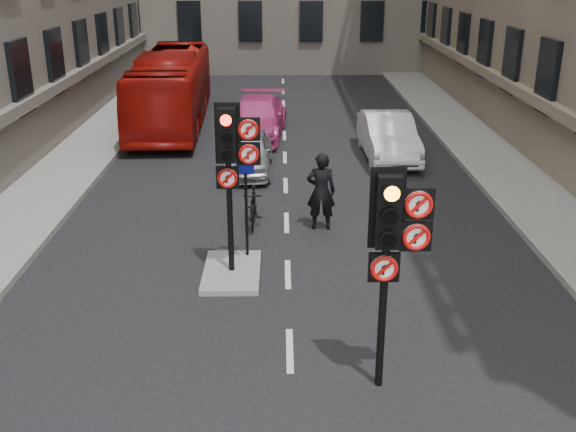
{
  "coord_description": "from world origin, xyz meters",
  "views": [
    {
      "loc": [
        -0.14,
        -8.03,
        6.37
      ],
      "look_at": [
        -0.03,
        1.74,
        2.6
      ],
      "focal_mm": 42.0,
      "sensor_mm": 36.0,
      "label": 1
    }
  ],
  "objects_px": {
    "car_white": "(388,136)",
    "motorcycle": "(253,207)",
    "motorcyclist": "(321,191)",
    "signal_far": "(232,153)",
    "car_pink": "(256,118)",
    "bus_red": "(172,89)",
    "car_silver": "(248,152)",
    "signal_near": "(393,235)",
    "info_sign": "(246,194)"
  },
  "relations": [
    {
      "from": "signal_far",
      "to": "car_pink",
      "type": "height_order",
      "value": "signal_far"
    },
    {
      "from": "signal_near",
      "to": "motorcyclist",
      "type": "height_order",
      "value": "signal_near"
    },
    {
      "from": "signal_near",
      "to": "motorcycle",
      "type": "distance_m",
      "value": 7.56
    },
    {
      "from": "car_white",
      "to": "bus_red",
      "type": "relative_size",
      "value": 0.43
    },
    {
      "from": "car_silver",
      "to": "motorcyclist",
      "type": "height_order",
      "value": "motorcyclist"
    },
    {
      "from": "bus_red",
      "to": "car_silver",
      "type": "bearing_deg",
      "value": -65.33
    },
    {
      "from": "car_silver",
      "to": "info_sign",
      "type": "bearing_deg",
      "value": -87.17
    },
    {
      "from": "car_silver",
      "to": "car_white",
      "type": "height_order",
      "value": "car_white"
    },
    {
      "from": "car_white",
      "to": "signal_far",
      "type": "bearing_deg",
      "value": -118.35
    },
    {
      "from": "signal_near",
      "to": "signal_far",
      "type": "relative_size",
      "value": 1.0
    },
    {
      "from": "signal_far",
      "to": "bus_red",
      "type": "xyz_separation_m",
      "value": [
        -3.39,
        13.97,
        -1.26
      ]
    },
    {
      "from": "bus_red",
      "to": "info_sign",
      "type": "height_order",
      "value": "bus_red"
    },
    {
      "from": "car_silver",
      "to": "bus_red",
      "type": "distance_m",
      "value": 7.36
    },
    {
      "from": "car_white",
      "to": "motorcyclist",
      "type": "relative_size",
      "value": 2.29
    },
    {
      "from": "car_pink",
      "to": "motorcycle",
      "type": "bearing_deg",
      "value": -83.71
    },
    {
      "from": "car_silver",
      "to": "car_white",
      "type": "bearing_deg",
      "value": 18.52
    },
    {
      "from": "signal_far",
      "to": "info_sign",
      "type": "distance_m",
      "value": 1.37
    },
    {
      "from": "car_pink",
      "to": "bus_red",
      "type": "bearing_deg",
      "value": 153.15
    },
    {
      "from": "signal_far",
      "to": "bus_red",
      "type": "relative_size",
      "value": 0.34
    },
    {
      "from": "car_pink",
      "to": "motorcyclist",
      "type": "relative_size",
      "value": 2.54
    },
    {
      "from": "signal_near",
      "to": "car_white",
      "type": "height_order",
      "value": "signal_near"
    },
    {
      "from": "car_white",
      "to": "motorcycle",
      "type": "xyz_separation_m",
      "value": [
        -4.3,
        -6.08,
        -0.26
      ]
    },
    {
      "from": "car_white",
      "to": "bus_red",
      "type": "height_order",
      "value": "bus_red"
    },
    {
      "from": "info_sign",
      "to": "car_pink",
      "type": "bearing_deg",
      "value": 89.42
    },
    {
      "from": "signal_far",
      "to": "motorcyclist",
      "type": "height_order",
      "value": "signal_far"
    },
    {
      "from": "car_white",
      "to": "car_silver",
      "type": "bearing_deg",
      "value": -163.16
    },
    {
      "from": "signal_far",
      "to": "car_pink",
      "type": "relative_size",
      "value": 0.72
    },
    {
      "from": "car_pink",
      "to": "motorcyclist",
      "type": "bearing_deg",
      "value": -73.44
    },
    {
      "from": "signal_near",
      "to": "bus_red",
      "type": "xyz_separation_m",
      "value": [
        -5.99,
        17.97,
        -1.14
      ]
    },
    {
      "from": "car_pink",
      "to": "info_sign",
      "type": "height_order",
      "value": "info_sign"
    },
    {
      "from": "car_white",
      "to": "motorcyclist",
      "type": "height_order",
      "value": "motorcyclist"
    },
    {
      "from": "motorcycle",
      "to": "motorcyclist",
      "type": "xyz_separation_m",
      "value": [
        1.68,
        -0.26,
        0.5
      ]
    },
    {
      "from": "signal_near",
      "to": "car_pink",
      "type": "xyz_separation_m",
      "value": [
        -2.54,
        15.83,
        -1.86
      ]
    },
    {
      "from": "car_silver",
      "to": "motorcyclist",
      "type": "relative_size",
      "value": 1.92
    },
    {
      "from": "signal_far",
      "to": "car_pink",
      "type": "distance_m",
      "value": 11.99
    },
    {
      "from": "motorcyclist",
      "to": "car_silver",
      "type": "bearing_deg",
      "value": -65.29
    },
    {
      "from": "car_white",
      "to": "info_sign",
      "type": "distance_m",
      "value": 9.36
    },
    {
      "from": "motorcyclist",
      "to": "car_pink",
      "type": "bearing_deg",
      "value": -76.49
    },
    {
      "from": "info_sign",
      "to": "signal_far",
      "type": "bearing_deg",
      "value": -107.52
    },
    {
      "from": "signal_far",
      "to": "car_pink",
      "type": "bearing_deg",
      "value": 89.69
    },
    {
      "from": "car_silver",
      "to": "motorcycle",
      "type": "xyz_separation_m",
      "value": [
        0.35,
        -4.56,
        -0.16
      ]
    },
    {
      "from": "car_white",
      "to": "bus_red",
      "type": "bearing_deg",
      "value": 146.62
    },
    {
      "from": "signal_far",
      "to": "car_white",
      "type": "relative_size",
      "value": 0.79
    },
    {
      "from": "motorcyclist",
      "to": "info_sign",
      "type": "xyz_separation_m",
      "value": [
        -1.75,
        -1.88,
        0.59
      ]
    },
    {
      "from": "signal_near",
      "to": "car_pink",
      "type": "height_order",
      "value": "signal_near"
    },
    {
      "from": "signal_near",
      "to": "car_white",
      "type": "relative_size",
      "value": 0.79
    },
    {
      "from": "bus_red",
      "to": "motorcycle",
      "type": "bearing_deg",
      "value": -73.98
    },
    {
      "from": "signal_near",
      "to": "signal_far",
      "type": "distance_m",
      "value": 4.77
    },
    {
      "from": "car_silver",
      "to": "car_white",
      "type": "relative_size",
      "value": 0.84
    },
    {
      "from": "signal_far",
      "to": "car_silver",
      "type": "bearing_deg",
      "value": 90.55
    }
  ]
}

